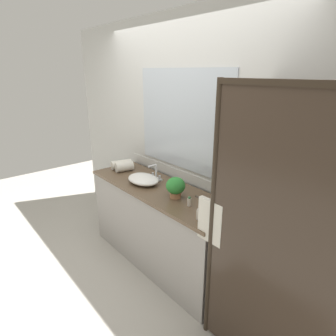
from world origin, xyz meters
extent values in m
plane|color=#B7B2A8|center=(0.00, 0.00, 0.00)|extent=(8.00, 8.00, 0.00)
cube|color=silver|center=(0.00, 0.34, 1.30)|extent=(4.40, 0.05, 2.60)
cube|color=silver|center=(0.00, 0.32, 0.96)|extent=(1.80, 0.01, 0.11)
cube|color=silver|center=(0.00, 0.31, 1.56)|extent=(1.30, 0.01, 1.01)
cube|color=#9E9993|center=(0.00, 0.01, 0.43)|extent=(1.80, 0.56, 0.87)
cube|color=brown|center=(0.00, 0.00, 0.89)|extent=(1.80, 0.58, 0.03)
cylinder|color=#2D2319|center=(0.95, -0.27, 1.00)|extent=(0.04, 0.04, 2.00)
cube|color=#2D2319|center=(1.45, -0.27, 1.98)|extent=(1.00, 0.04, 0.04)
cube|color=#382B21|center=(1.45, -0.27, 1.00)|extent=(0.96, 0.01, 1.96)
cube|color=#382B21|center=(0.95, 0.02, 1.00)|extent=(0.01, 0.57, 1.96)
cylinder|color=#2D2319|center=(0.93, -0.26, 1.15)|extent=(0.32, 0.02, 0.02)
cube|color=silver|center=(0.93, -0.26, 1.00)|extent=(0.22, 0.04, 0.33)
ellipsoid|color=white|center=(-0.20, -0.05, 0.94)|extent=(0.39, 0.29, 0.09)
cube|color=silver|center=(-0.20, 0.13, 0.91)|extent=(0.17, 0.04, 0.02)
cylinder|color=silver|center=(-0.20, 0.13, 0.99)|extent=(0.02, 0.02, 0.15)
cylinder|color=silver|center=(-0.20, 0.07, 1.07)|extent=(0.02, 0.10, 0.02)
cylinder|color=silver|center=(-0.26, 0.13, 0.94)|extent=(0.02, 0.02, 0.04)
cylinder|color=silver|center=(-0.14, 0.13, 0.94)|extent=(0.02, 0.02, 0.04)
cylinder|color=#B77A51|center=(0.30, -0.03, 0.93)|extent=(0.11, 0.11, 0.05)
ellipsoid|color=#2D8434|center=(0.30, -0.03, 1.02)|extent=(0.18, 0.18, 0.16)
cylinder|color=silver|center=(0.51, -0.06, 0.94)|extent=(0.03, 0.03, 0.07)
cylinder|color=#2D6638|center=(0.51, -0.06, 0.98)|extent=(0.03, 0.03, 0.01)
cylinder|color=silver|center=(0.72, -0.17, 0.94)|extent=(0.03, 0.03, 0.08)
cylinder|color=#B7B2A8|center=(0.72, -0.17, 0.98)|extent=(0.02, 0.02, 0.02)
cylinder|color=silver|center=(-0.76, 0.03, 0.95)|extent=(0.16, 0.26, 0.10)
cylinder|color=silver|center=(-0.65, 0.00, 0.96)|extent=(0.16, 0.23, 0.11)
camera|label=1|loc=(2.09, -1.66, 2.04)|focal=30.04mm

